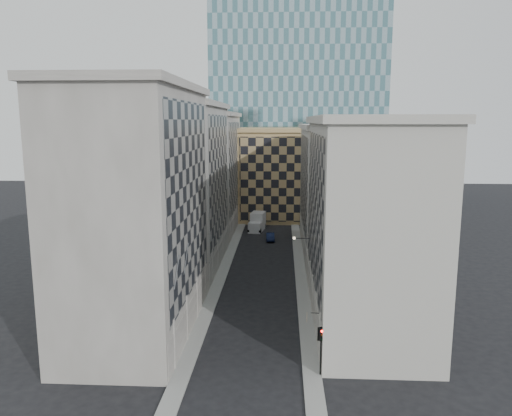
% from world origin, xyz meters
% --- Properties ---
extents(ground, '(260.00, 260.00, 0.00)m').
position_xyz_m(ground, '(0.00, 0.00, 0.00)').
color(ground, black).
rests_on(ground, ground).
extents(sidewalk_west, '(1.50, 100.00, 0.15)m').
position_xyz_m(sidewalk_west, '(-5.25, 30.00, 0.07)').
color(sidewalk_west, gray).
rests_on(sidewalk_west, ground).
extents(sidewalk_east, '(1.50, 100.00, 0.15)m').
position_xyz_m(sidewalk_east, '(5.25, 30.00, 0.07)').
color(sidewalk_east, gray).
rests_on(sidewalk_east, ground).
extents(bldg_left_a, '(10.80, 22.80, 23.70)m').
position_xyz_m(bldg_left_a, '(-10.88, 11.00, 11.82)').
color(bldg_left_a, gray).
rests_on(bldg_left_a, ground).
extents(bldg_left_b, '(10.80, 22.80, 22.70)m').
position_xyz_m(bldg_left_b, '(-10.88, 33.00, 11.32)').
color(bldg_left_b, gray).
rests_on(bldg_left_b, ground).
extents(bldg_left_c, '(10.80, 22.80, 21.70)m').
position_xyz_m(bldg_left_c, '(-10.88, 55.00, 10.83)').
color(bldg_left_c, gray).
rests_on(bldg_left_c, ground).
extents(bldg_right_a, '(10.80, 26.80, 20.70)m').
position_xyz_m(bldg_right_a, '(10.88, 15.00, 10.32)').
color(bldg_right_a, '#B4B1A5').
rests_on(bldg_right_a, ground).
extents(bldg_right_b, '(10.80, 28.80, 19.70)m').
position_xyz_m(bldg_right_b, '(10.89, 42.00, 9.85)').
color(bldg_right_b, '#B4B1A5').
rests_on(bldg_right_b, ground).
extents(tan_block, '(16.80, 14.80, 18.80)m').
position_xyz_m(tan_block, '(2.00, 67.90, 9.44)').
color(tan_block, tan).
rests_on(tan_block, ground).
extents(church_tower, '(7.20, 7.20, 51.50)m').
position_xyz_m(church_tower, '(0.00, 82.00, 26.95)').
color(church_tower, '#302A25').
rests_on(church_tower, ground).
extents(flagpoles_left, '(0.10, 6.33, 2.33)m').
position_xyz_m(flagpoles_left, '(-5.90, 6.00, 8.00)').
color(flagpoles_left, gray).
rests_on(flagpoles_left, ground).
extents(bracket_lamp, '(1.98, 0.36, 0.36)m').
position_xyz_m(bracket_lamp, '(4.38, 24.00, 6.20)').
color(bracket_lamp, black).
rests_on(bracket_lamp, ground).
extents(traffic_light, '(0.49, 0.47, 3.97)m').
position_xyz_m(traffic_light, '(5.90, 2.31, 2.99)').
color(traffic_light, black).
rests_on(traffic_light, sidewalk_east).
extents(box_truck, '(3.19, 6.19, 3.25)m').
position_xyz_m(box_truck, '(-1.94, 56.28, 1.41)').
color(box_truck, silver).
rests_on(box_truck, ground).
extents(dark_car, '(1.62, 4.10, 1.33)m').
position_xyz_m(dark_car, '(0.71, 48.09, 0.66)').
color(dark_car, '#0E1634').
rests_on(dark_car, ground).
extents(shop_sign, '(1.13, 0.66, 0.74)m').
position_xyz_m(shop_sign, '(4.97, 5.21, 3.84)').
color(shop_sign, black).
rests_on(shop_sign, ground).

